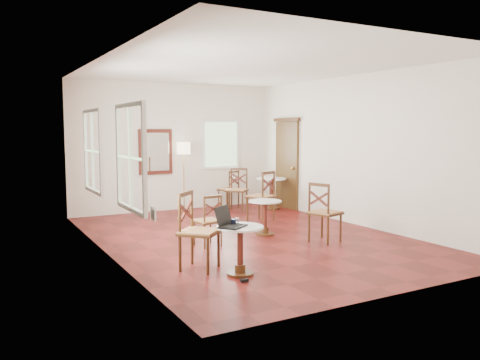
% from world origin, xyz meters
% --- Properties ---
extents(ground, '(7.00, 7.00, 0.00)m').
position_xyz_m(ground, '(0.00, 0.00, 0.00)').
color(ground, '#5A110F').
rests_on(ground, ground).
extents(room_shell, '(5.02, 7.02, 3.01)m').
position_xyz_m(room_shell, '(-0.06, 0.27, 1.89)').
color(room_shell, white).
rests_on(room_shell, ground).
extents(cafe_table_near, '(0.62, 0.62, 0.65)m').
position_xyz_m(cafe_table_near, '(-1.23, -1.94, 0.40)').
color(cafe_table_near, '#462711').
rests_on(cafe_table_near, ground).
extents(cafe_table_mid, '(0.60, 0.60, 0.63)m').
position_xyz_m(cafe_table_mid, '(0.37, 0.03, 0.39)').
color(cafe_table_mid, '#462711').
rests_on(cafe_table_mid, ground).
extents(cafe_table_back, '(0.71, 0.71, 0.75)m').
position_xyz_m(cafe_table_back, '(2.04, 2.43, 0.47)').
color(cafe_table_back, '#462711').
rests_on(cafe_table_back, ground).
extents(chair_near_a, '(0.44, 0.44, 0.86)m').
position_xyz_m(chair_near_a, '(-0.91, -0.27, 0.43)').
color(chair_near_a, '#462711').
rests_on(chair_near_a, ground).
extents(chair_near_b, '(0.70, 0.70, 1.07)m').
position_xyz_m(chair_near_b, '(-1.61, -1.41, 0.53)').
color(chair_near_b, '#462711').
rests_on(chair_near_b, ground).
extents(chair_mid_a, '(0.63, 0.63, 1.05)m').
position_xyz_m(chair_mid_a, '(1.04, 1.23, 0.52)').
color(chair_mid_a, '#462711').
rests_on(chair_mid_a, ground).
extents(chair_mid_b, '(0.59, 0.59, 1.02)m').
position_xyz_m(chair_mid_b, '(0.96, -0.93, 0.51)').
color(chair_mid_b, '#462711').
rests_on(chair_mid_b, ground).
extents(chair_back_a, '(0.55, 0.55, 0.92)m').
position_xyz_m(chair_back_a, '(1.26, 3.12, 0.46)').
color(chair_back_a, '#462711').
rests_on(chair_back_a, ground).
extents(chair_back_b, '(0.65, 0.65, 1.00)m').
position_xyz_m(chair_back_b, '(1.22, 2.65, 0.50)').
color(chair_back_b, '#462711').
rests_on(chair_back_b, ground).
extents(floor_lamp, '(0.32, 0.32, 1.62)m').
position_xyz_m(floor_lamp, '(0.07, 3.15, 1.38)').
color(floor_lamp, '#BF8C3F').
rests_on(floor_lamp, ground).
extents(laptop, '(0.48, 0.46, 0.26)m').
position_xyz_m(laptop, '(-1.38, -1.90, 0.72)').
color(laptop, black).
rests_on(laptop, cafe_table_near).
extents(mouse, '(0.09, 0.07, 0.03)m').
position_xyz_m(mouse, '(-1.23, -1.94, 0.67)').
color(mouse, black).
rests_on(mouse, cafe_table_near).
extents(navy_mug, '(0.11, 0.07, 0.08)m').
position_xyz_m(navy_mug, '(-1.27, -1.84, 0.70)').
color(navy_mug, black).
rests_on(navy_mug, cafe_table_near).
extents(water_glass, '(0.06, 0.06, 0.10)m').
position_xyz_m(water_glass, '(-1.24, -1.89, 0.70)').
color(water_glass, white).
rests_on(water_glass, cafe_table_near).
extents(power_adapter, '(0.10, 0.06, 0.04)m').
position_xyz_m(power_adapter, '(-1.34, -2.23, 0.02)').
color(power_adapter, black).
rests_on(power_adapter, ground).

